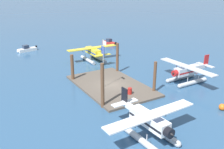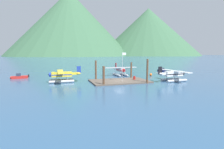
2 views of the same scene
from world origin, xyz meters
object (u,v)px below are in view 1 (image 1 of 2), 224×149
object	(u,v)px
flagpole	(104,59)
boat_red_open_west	(109,43)
seaplane_yellow_port_fwd	(93,53)
fuel_drum	(130,91)
mooring_buoy	(222,107)
seaplane_white_stbd_aft	(149,123)
boat_white_open_sw	(27,49)
seaplane_silver_bow_right	(187,72)

from	to	relation	value
flagpole	boat_red_open_west	world-z (taller)	flagpole
seaplane_yellow_port_fwd	boat_red_open_west	distance (m)	15.18
fuel_drum	seaplane_yellow_port_fwd	distance (m)	18.31
mooring_buoy	boat_red_open_west	size ratio (longest dim) A/B	0.17
flagpole	seaplane_white_stbd_aft	world-z (taller)	flagpole
fuel_drum	boat_white_open_sw	xyz separation A→B (m)	(-32.62, -6.54, -0.25)
flagpole	seaplane_silver_bow_right	world-z (taller)	flagpole
mooring_buoy	seaplane_yellow_port_fwd	size ratio (longest dim) A/B	0.08
seaplane_silver_bow_right	boat_white_open_sw	xyz separation A→B (m)	(-32.79, -17.25, -1.09)
seaplane_white_stbd_aft	seaplane_yellow_port_fwd	bearing A→B (deg)	164.80
seaplane_white_stbd_aft	flagpole	bearing A→B (deg)	170.82
fuel_drum	boat_red_open_west	xyz separation A→B (m)	(-29.13, 13.62, -0.25)
fuel_drum	mooring_buoy	distance (m)	11.74
mooring_buoy	boat_white_open_sw	world-z (taller)	boat_white_open_sw
mooring_buoy	boat_white_open_sw	size ratio (longest dim) A/B	0.17
boat_white_open_sw	mooring_buoy	bearing A→B (deg)	18.41
seaplane_silver_bow_right	seaplane_yellow_port_fwd	bearing A→B (deg)	-158.00
mooring_buoy	seaplane_white_stbd_aft	world-z (taller)	seaplane_white_stbd_aft
seaplane_white_stbd_aft	boat_white_open_sw	distance (m)	41.81
mooring_buoy	seaplane_white_stbd_aft	distance (m)	11.41
fuel_drum	seaplane_silver_bow_right	size ratio (longest dim) A/B	0.08
fuel_drum	seaplane_silver_bow_right	world-z (taller)	seaplane_silver_bow_right
flagpole	boat_white_open_sw	xyz separation A→B (m)	(-28.65, -4.67, -4.14)
flagpole	fuel_drum	size ratio (longest dim) A/B	8.05
seaplane_yellow_port_fwd	seaplane_silver_bow_right	bearing A→B (deg)	22.00
fuel_drum	boat_red_open_west	bearing A→B (deg)	154.95
flagpole	boat_red_open_west	xyz separation A→B (m)	(-25.15, 15.49, -4.14)
seaplane_yellow_port_fwd	seaplane_white_stbd_aft	xyz separation A→B (m)	(27.08, -7.36, 0.00)
flagpole	seaplane_yellow_port_fwd	xyz separation A→B (m)	(-14.01, 5.24, -3.05)
boat_red_open_west	mooring_buoy	bearing A→B (deg)	-9.28
mooring_buoy	seaplane_white_stbd_aft	size ratio (longest dim) A/B	0.08
seaplane_silver_bow_right	boat_red_open_west	world-z (taller)	seaplane_silver_bow_right
flagpole	seaplane_white_stbd_aft	bearing A→B (deg)	-9.18
seaplane_yellow_port_fwd	fuel_drum	bearing A→B (deg)	-10.62
flagpole	mooring_buoy	bearing A→B (deg)	35.15
mooring_buoy	seaplane_silver_bow_right	distance (m)	9.65
seaplane_yellow_port_fwd	seaplane_silver_bow_right	xyz separation A→B (m)	(18.15, 7.34, 0.00)
flagpole	fuel_drum	world-z (taller)	flagpole
seaplane_yellow_port_fwd	seaplane_silver_bow_right	size ratio (longest dim) A/B	1.00
fuel_drum	seaplane_white_stbd_aft	size ratio (longest dim) A/B	0.08
seaplane_white_stbd_aft	mooring_buoy	bearing A→B (deg)	89.78
mooring_buoy	boat_red_open_west	distance (m)	38.78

